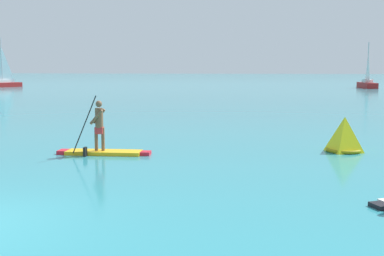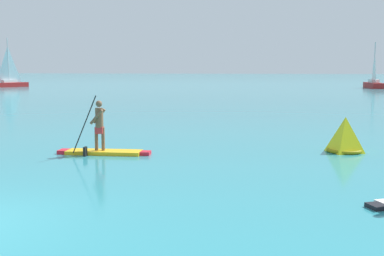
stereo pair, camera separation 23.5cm
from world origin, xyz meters
TOP-DOWN VIEW (x-y plane):
  - paddleboarder_mid_center at (0.28, 7.52)m, footprint 3.08×0.98m
  - race_marker_buoy at (8.18, 9.24)m, footprint 1.27×1.27m
  - sailboat_left_horizon at (-32.27, 58.51)m, footprint 3.99×5.39m
  - sailboat_right_horizon at (19.36, 63.78)m, footprint 1.79×6.16m

SIDE VIEW (x-z plane):
  - paddleboarder_mid_center at x=0.28m, z-range -0.64..1.33m
  - race_marker_buoy at x=8.18m, z-range -0.07..1.11m
  - sailboat_right_horizon at x=19.36m, z-range -2.41..3.89m
  - sailboat_left_horizon at x=-32.27m, z-range -2.60..4.45m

